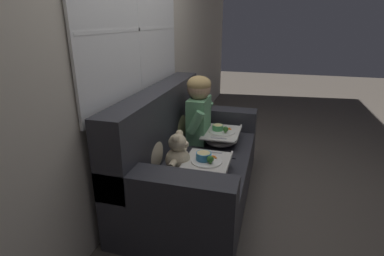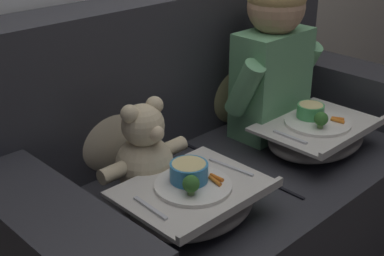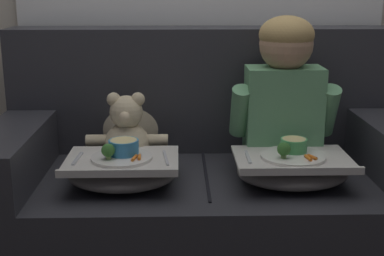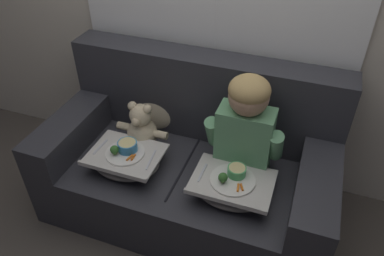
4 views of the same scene
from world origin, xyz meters
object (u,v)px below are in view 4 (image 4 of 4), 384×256
Objects in this scene: throw_pillow_behind_child at (251,127)px; throw_pillow_behind_teddy at (155,106)px; couch at (191,162)px; child_figure at (246,122)px; lap_tray_child at (232,187)px; teddy_bear at (142,128)px; lap_tray_teddy at (126,159)px.

throw_pillow_behind_child reaches higher than throw_pillow_behind_teddy.
child_figure reaches higher than couch.
throw_pillow_behind_teddy is at bearing 162.58° from child_figure.
child_figure is (0.33, -0.02, 0.41)m from couch.
couch is 0.45m from throw_pillow_behind_child.
child_figure is at bearing 89.98° from lap_tray_child.
teddy_bear is 0.24m from lap_tray_teddy.
couch is 0.39m from teddy_bear.
lap_tray_child is (0.33, -0.24, 0.13)m from couch.
couch is 2.77× the size of child_figure.
throw_pillow_behind_child is at bearing 90.00° from child_figure.
child_figure reaches higher than throw_pillow_behind_child.
throw_pillow_behind_teddy is at bearing 180.00° from throw_pillow_behind_child.
throw_pillow_behind_teddy is 0.76× the size of lap_tray_child.
throw_pillow_behind_teddy is (-0.66, 0.00, 0.00)m from throw_pillow_behind_child.
child_figure is 1.42× the size of lap_tray_child.
child_figure reaches higher than lap_tray_child.
child_figure is 0.36m from lap_tray_child.
teddy_bear is at bearing -90.00° from throw_pillow_behind_teddy.
lap_tray_child is at bearing -90.01° from throw_pillow_behind_child.
throw_pillow_behind_teddy is 0.71m from child_figure.
child_figure is at bearing 0.29° from teddy_bear.
throw_pillow_behind_child reaches higher than lap_tray_teddy.
lap_tray_child and lap_tray_teddy have the same top height.
couch reaches higher than throw_pillow_behind_child.
throw_pillow_behind_child is 0.45m from lap_tray_child.
teddy_bear reaches higher than lap_tray_teddy.
couch is at bearing 143.56° from lap_tray_child.
couch is 0.53m from child_figure.
throw_pillow_behind_teddy is 0.98× the size of teddy_bear.
throw_pillow_behind_child is 0.66m from throw_pillow_behind_teddy.
lap_tray_teddy is (-0.00, -0.43, -0.11)m from throw_pillow_behind_teddy.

